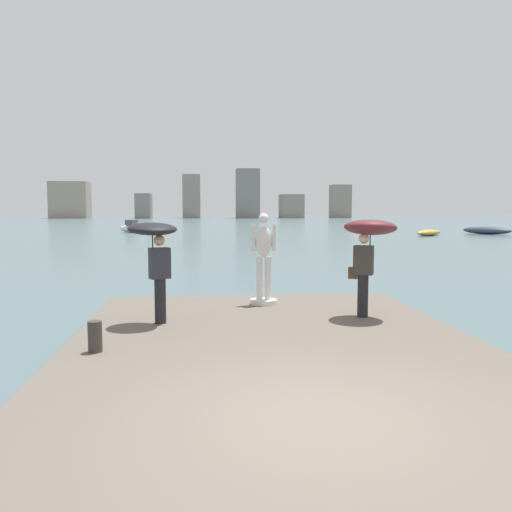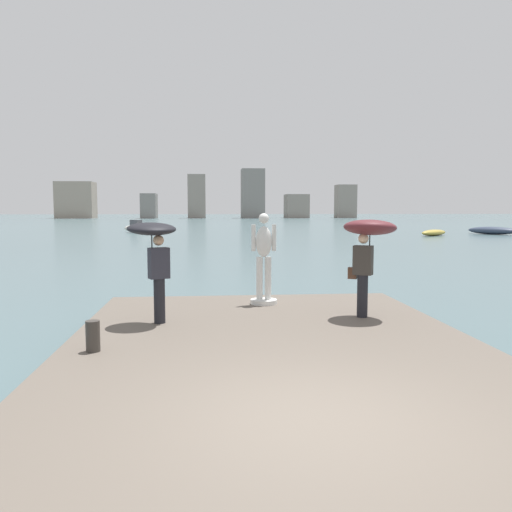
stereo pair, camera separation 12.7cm
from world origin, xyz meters
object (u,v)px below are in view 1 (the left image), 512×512
object	(u,v)px
onlooker_right	(369,238)
boat_mid	(487,230)
onlooker_left	(155,245)
boat_far	(429,233)
statue_white_figure	(264,262)
mooring_bollard	(95,337)
boat_near	(133,228)

from	to	relation	value
onlooker_right	boat_mid	bearing A→B (deg)	57.67
onlooker_left	boat_far	size ratio (longest dim) A/B	0.52
statue_white_figure	onlooker_left	world-z (taller)	statue_white_figure
mooring_bollard	onlooker_left	bearing A→B (deg)	68.61
onlooker_right	onlooker_left	bearing A→B (deg)	-177.52
onlooker_left	onlooker_right	xyz separation A→B (m)	(4.29, 0.19, 0.10)
statue_white_figure	boat_far	world-z (taller)	statue_white_figure
boat_far	boat_near	bearing A→B (deg)	162.81
boat_near	boat_mid	distance (m)	37.19
statue_white_figure	onlooker_right	xyz separation A→B (m)	(1.96, -1.69, 0.65)
boat_far	onlooker_right	bearing A→B (deg)	-115.75
onlooker_left	boat_mid	xyz separation A→B (m)	(29.93, 40.70, -1.54)
boat_mid	boat_far	distance (m)	7.44
boat_far	mooring_bollard	bearing A→B (deg)	-120.18
onlooker_left	onlooker_right	bearing A→B (deg)	2.48
boat_near	statue_white_figure	bearing A→B (deg)	-78.96
mooring_bollard	boat_mid	distance (m)	52.57
statue_white_figure	onlooker_left	size ratio (longest dim) A/B	1.07
onlooker_left	boat_mid	world-z (taller)	onlooker_left
onlooker_right	boat_far	size ratio (longest dim) A/B	0.53
mooring_bollard	boat_near	bearing A→B (deg)	96.70
mooring_bollard	boat_far	xyz separation A→B (m)	(23.57, 40.53, -0.35)
onlooker_right	mooring_bollard	xyz separation A→B (m)	(-5.06, -2.15, -1.39)
statue_white_figure	boat_mid	xyz separation A→B (m)	(27.60, 38.82, -1.00)
onlooker_left	onlooker_right	world-z (taller)	onlooker_right
boat_mid	mooring_bollard	bearing A→B (deg)	-125.74
onlooker_right	boat_near	world-z (taller)	onlooker_right
onlooker_left	boat_mid	distance (m)	50.54
statue_white_figure	boat_far	bearing A→B (deg)	60.84
statue_white_figure	onlooker_left	xyz separation A→B (m)	(-2.33, -1.87, 0.55)
boat_near	mooring_bollard	bearing A→B (deg)	-83.30
onlooker_left	mooring_bollard	distance (m)	2.47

